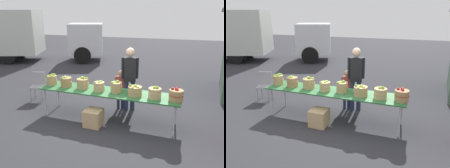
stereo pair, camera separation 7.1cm
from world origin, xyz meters
The scene contains 15 objects.
ground_plane centered at (0.00, 0.00, 0.00)m, with size 40.00×40.00×0.00m, color #2D2D33.
market_table centered at (0.00, 0.00, 0.72)m, with size 3.50×0.76×0.75m.
apple_basket_green_0 centered at (-1.61, 0.01, 0.89)m, with size 0.28×0.28×0.31m.
apple_basket_green_1 centered at (-1.15, -0.02, 0.88)m, with size 0.30×0.30×0.29m.
apple_basket_green_2 centered at (-0.68, 0.01, 0.89)m, with size 0.31×0.31×0.31m.
apple_basket_green_3 centered at (-0.21, -0.04, 0.87)m, with size 0.28×0.28×0.26m.
apple_basket_green_4 centered at (0.21, 0.02, 0.88)m, with size 0.29×0.29×0.30m.
apple_basket_green_5 centered at (0.69, -0.06, 0.87)m, with size 0.34×0.34×0.27m.
apple_basket_green_6 centered at (1.15, -0.07, 0.88)m, with size 0.31×0.31×0.29m.
apple_basket_red_0 centered at (1.61, -0.07, 0.88)m, with size 0.32×0.32×0.30m.
vendor_adult centered at (0.34, 0.76, 1.02)m, with size 0.44×0.31×1.73m.
child_customer centered at (0.09, 0.73, 0.66)m, with size 0.28×0.21×1.11m.
box_truck centered at (-7.21, 5.40, 1.49)m, with size 7.95×4.86×2.75m.
folding_chair centered at (-2.50, 0.56, 0.51)m, with size 0.50×0.50×0.86m.
produce_crate centered at (-0.21, -0.43, 0.20)m, with size 0.40×0.40×0.40m, color tan.
Camera 2 is at (1.93, -4.82, 2.56)m, focal length 36.06 mm.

